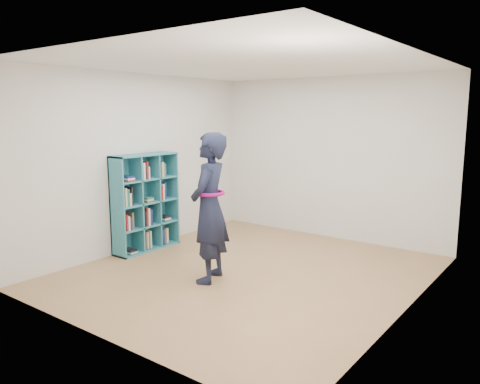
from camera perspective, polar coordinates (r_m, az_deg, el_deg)
The scene contains 9 objects.
floor at distance 6.10m, azimuth 1.02°, elevation -9.75°, with size 4.50×4.50×0.00m, color #997445.
ceiling at distance 5.79m, azimuth 1.09°, elevation 15.33°, with size 4.50×4.50×0.00m, color white.
wall_left at distance 7.15m, azimuth -12.08°, elevation 3.58°, with size 0.02×4.50×2.60m, color silver.
wall_right at distance 4.92m, azimuth 20.30°, elevation 0.60°, with size 0.02×4.50×2.60m, color silver.
wall_back at distance 7.73m, azimuth 10.87°, elevation 4.04°, with size 4.00×0.02×2.60m, color silver.
wall_front at distance 4.21m, azimuth -17.16°, elevation -0.64°, with size 4.00×0.02×2.60m, color silver.
bookshelf at distance 7.09m, azimuth -11.60°, elevation -1.39°, with size 0.31×1.08×1.43m.
person at distance 5.60m, azimuth -3.75°, elevation -1.93°, with size 0.63×0.77×1.80m.
smartphone at distance 5.72m, azimuth -4.82°, elevation -0.51°, with size 0.04×0.08×0.12m.
Camera 1 is at (3.37, -4.68, 2.01)m, focal length 35.00 mm.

